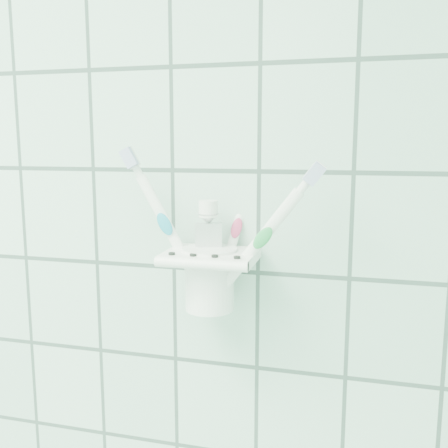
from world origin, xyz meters
name	(u,v)px	position (x,y,z in m)	size (l,w,h in m)	color
holder_bracket	(211,257)	(0.66, 1.15, 1.28)	(0.11, 0.10, 0.03)	white
cup	(210,276)	(0.65, 1.16, 1.25)	(0.07, 0.07, 0.08)	white
toothbrush_pink	(206,216)	(0.65, 1.16, 1.33)	(0.10, 0.02, 0.21)	white
toothbrush_blue	(216,227)	(0.66, 1.16, 1.32)	(0.04, 0.07, 0.19)	white
toothbrush_orange	(208,217)	(0.66, 1.14, 1.33)	(0.12, 0.02, 0.21)	white
toothpaste_tube	(209,243)	(0.65, 1.17, 1.29)	(0.04, 0.03, 0.13)	silver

